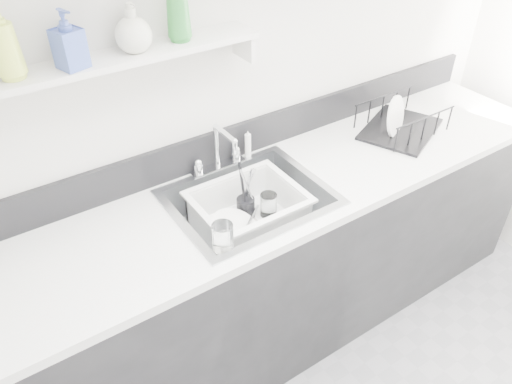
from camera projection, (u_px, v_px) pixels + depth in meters
room_shell at (456, 103)px, 1.04m from camera, size 3.50×3.00×2.60m
counter_run at (250, 276)px, 2.31m from camera, size 3.20×0.62×0.92m
backsplash at (212, 149)px, 2.19m from camera, size 3.20×0.02×0.16m
sink at (249, 215)px, 2.09m from camera, size 0.64×0.52×0.20m
faucet at (218, 158)px, 2.16m from camera, size 0.26×0.18×0.23m
side_sprayer at (248, 144)px, 2.24m from camera, size 0.03×0.03×0.14m
wall_shelf at (124, 59)px, 1.68m from camera, size 1.00×0.16×0.12m
wash_tub at (248, 212)px, 2.09m from camera, size 0.48×0.41×0.17m
plate_stack at (237, 233)px, 2.05m from camera, size 0.26×0.25×0.10m
utensil_cup at (246, 206)px, 2.14m from camera, size 0.08×0.08×0.26m
ladle at (241, 223)px, 2.09m from camera, size 0.24×0.25×0.07m
tumbler_in_tub at (268, 205)px, 2.16m from camera, size 0.09×0.09×0.11m
tumbler_counter at (223, 237)px, 1.77m from camera, size 0.09×0.09×0.11m
dish_rack at (402, 118)px, 2.43m from camera, size 0.50×0.45×0.14m
bowl_small at (278, 227)px, 2.10m from camera, size 0.12×0.12×0.03m
soap_bottle_a at (3, 41)px, 1.44m from camera, size 0.10×0.10×0.23m
soap_bottle_b at (68, 39)px, 1.52m from camera, size 0.10×0.10×0.18m
soap_bottle_c at (132, 28)px, 1.64m from camera, size 0.16×0.16×0.16m
soap_bottle_d at (178, 8)px, 1.70m from camera, size 0.11×0.11×0.22m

